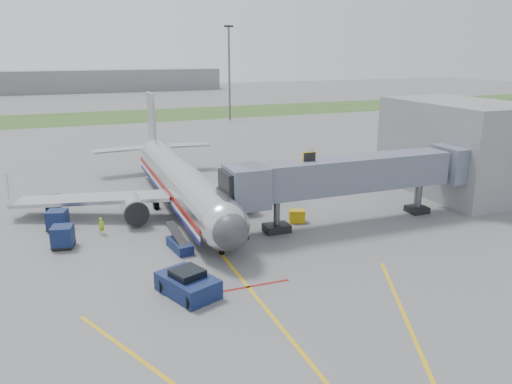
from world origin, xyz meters
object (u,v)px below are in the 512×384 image
object	(u,v)px
airliner	(181,181)
pushback_tug	(188,284)
belt_loader	(180,245)
ramp_worker	(102,226)

from	to	relation	value
airliner	pushback_tug	bearing A→B (deg)	-102.05
airliner	pushback_tug	world-z (taller)	airliner
belt_loader	ramp_worker	xyz separation A→B (m)	(-5.45, 5.91, 0.30)
pushback_tug	ramp_worker	distance (m)	14.11
belt_loader	ramp_worker	bearing A→B (deg)	132.71
airliner	belt_loader	xyz separation A→B (m)	(-2.84, -11.21, -2.20)
pushback_tug	belt_loader	distance (m)	7.63
airliner	pushback_tug	distance (m)	19.27
belt_loader	ramp_worker	world-z (taller)	belt_loader
pushback_tug	belt_loader	bearing A→B (deg)	81.21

